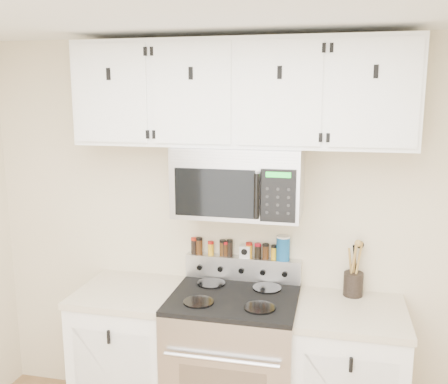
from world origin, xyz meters
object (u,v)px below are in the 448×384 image
Objects in this scene: range at (234,365)px; salt_canister at (283,248)px; utensil_crock at (353,282)px; microwave at (239,181)px.

salt_canister reaches higher than range.
range is 3.17× the size of utensil_crock.
range is at bearing -161.74° from utensil_crock.
salt_canister is (0.26, 0.28, 0.69)m from range.
range is 0.79m from salt_canister.
microwave is at bearing 89.77° from range.
range is 1.45× the size of microwave.
utensil_crock reaches higher than salt_canister.
range is 6.86× the size of salt_canister.
microwave is 4.74× the size of salt_canister.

